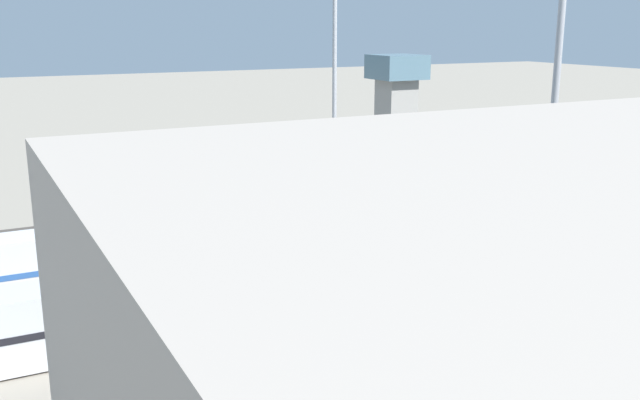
# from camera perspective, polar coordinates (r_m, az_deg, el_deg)

# --- Properties ---
(ground_plane) EXTENTS (400.00, 400.00, 0.00)m
(ground_plane) POSITION_cam_1_polar(r_m,az_deg,el_deg) (60.56, 6.04, -2.21)
(ground_plane) COLOR gray
(track_bed_0) EXTENTS (140.00, 2.80, 0.12)m
(track_bed_0) POSITION_cam_1_polar(r_m,az_deg,el_deg) (70.98, 0.56, 0.33)
(track_bed_0) COLOR #3D3833
(track_bed_0) RESTS_ON ground_plane
(track_bed_1) EXTENTS (140.00, 2.80, 0.12)m
(track_bed_1) POSITION_cam_1_polar(r_m,az_deg,el_deg) (66.72, 2.55, -0.57)
(track_bed_1) COLOR #4C443D
(track_bed_1) RESTS_ON ground_plane
(track_bed_2) EXTENTS (140.00, 2.80, 0.12)m
(track_bed_2) POSITION_cam_1_polar(r_m,az_deg,el_deg) (62.57, 4.80, -1.59)
(track_bed_2) COLOR #3D3833
(track_bed_2) RESTS_ON ground_plane
(track_bed_3) EXTENTS (140.00, 2.80, 0.12)m
(track_bed_3) POSITION_cam_1_polar(r_m,az_deg,el_deg) (58.55, 7.37, -2.75)
(track_bed_3) COLOR #4C443D
(track_bed_3) RESTS_ON ground_plane
(track_bed_4) EXTENTS (140.00, 2.80, 0.12)m
(track_bed_4) POSITION_cam_1_polar(r_m,az_deg,el_deg) (54.70, 10.32, -4.08)
(track_bed_4) COLOR #4C443D
(track_bed_4) RESTS_ON ground_plane
(track_bed_5) EXTENTS (140.00, 2.80, 0.12)m
(track_bed_5) POSITION_cam_1_polar(r_m,az_deg,el_deg) (51.05, 13.72, -5.58)
(track_bed_5) COLOR #3D3833
(track_bed_5) RESTS_ON ground_plane
(train_on_track_5) EXTENTS (114.80, 3.06, 4.40)m
(train_on_track_5) POSITION_cam_1_polar(r_m,az_deg,el_deg) (50.32, 13.70, -3.48)
(train_on_track_5) COLOR #1E6B9E
(train_on_track_5) RESTS_ON ground_plane
(train_on_track_3) EXTENTS (90.60, 3.06, 4.40)m
(train_on_track_3) POSITION_cam_1_polar(r_m,az_deg,el_deg) (51.58, -5.74, -2.68)
(train_on_track_3) COLOR #1E6B9E
(train_on_track_3) RESTS_ON ground_plane
(light_mast_0) EXTENTS (2.80, 0.70, 29.77)m
(light_mast_0) POSITION_cam_1_polar(r_m,az_deg,el_deg) (72.71, 1.20, 15.49)
(light_mast_0) COLOR #9EA0A5
(light_mast_0) RESTS_ON ground_plane
(light_mast_1) EXTENTS (2.80, 0.70, 27.07)m
(light_mast_1) POSITION_cam_1_polar(r_m,az_deg,el_deg) (45.73, 18.74, 13.85)
(light_mast_1) COLOR #9EA0A5
(light_mast_1) RESTS_ON ground_plane
(control_tower) EXTENTS (6.00, 6.00, 12.95)m
(control_tower) POSITION_cam_1_polar(r_m,az_deg,el_deg) (91.55, 6.11, 8.12)
(control_tower) COLOR gray
(control_tower) RESTS_ON ground_plane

